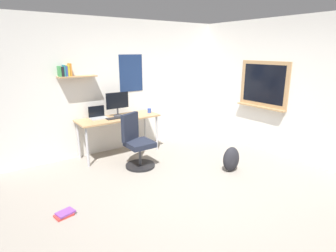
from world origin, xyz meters
TOP-DOWN VIEW (x-y plane):
  - ground_plane at (0.00, 0.00)m, footprint 5.20×5.20m
  - wall_back at (-0.01, 2.45)m, footprint 5.00×0.30m
  - wall_right at (2.45, 0.03)m, footprint 0.22×5.00m
  - desk at (-0.19, 2.08)m, footprint 1.57×0.59m
  - office_chair at (-0.19, 1.36)m, footprint 0.54×0.56m
  - laptop at (-0.54, 2.22)m, footprint 0.31×0.21m
  - monitor_primary at (-0.15, 2.17)m, footprint 0.46×0.17m
  - keyboard at (-0.27, 2.00)m, footprint 0.37×0.13m
  - computer_mouse at (0.01, 2.00)m, footprint 0.10×0.06m
  - coffee_mug at (0.50, 2.05)m, footprint 0.08×0.08m
  - backpack at (1.00, 0.25)m, footprint 0.32×0.22m
  - book_stack_on_floor at (-1.70, 0.54)m, footprint 0.26×0.20m

SIDE VIEW (x-z plane):
  - ground_plane at x=0.00m, z-range 0.00..0.00m
  - book_stack_on_floor at x=-1.70m, z-range 0.00..0.05m
  - backpack at x=1.00m, z-range 0.00..0.43m
  - office_chair at x=-0.19m, z-range -0.07..0.88m
  - desk at x=-0.19m, z-range 0.30..1.06m
  - keyboard at x=-0.27m, z-range 0.76..0.78m
  - computer_mouse at x=0.01m, z-range 0.76..0.79m
  - coffee_mug at x=0.50m, z-range 0.76..0.85m
  - laptop at x=-0.54m, z-range 0.70..0.93m
  - monitor_primary at x=-0.15m, z-range 0.80..1.26m
  - wall_right at x=2.45m, z-range 0.00..2.60m
  - wall_back at x=-0.01m, z-range 0.00..2.60m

